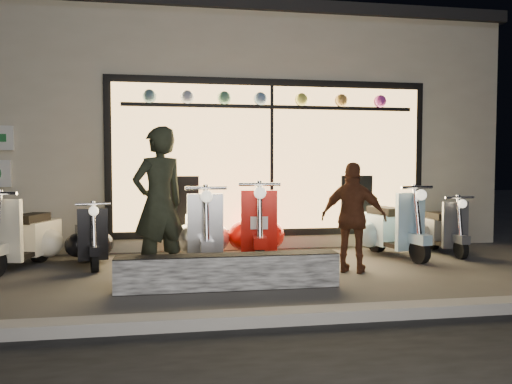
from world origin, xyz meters
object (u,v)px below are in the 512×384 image
scooter_red (257,229)px  man (159,204)px  woman (353,218)px  graffiti_barrier (229,272)px  scooter_silver (202,232)px

scooter_red → man: man is taller
man → woman: 2.54m
graffiti_barrier → scooter_red: 1.94m
graffiti_barrier → scooter_red: size_ratio=1.60×
graffiti_barrier → scooter_silver: scooter_silver is taller
scooter_red → woman: 1.65m
scooter_silver → man: (-0.60, -1.14, 0.51)m
scooter_silver → woman: woman is taller
scooter_silver → man: man is taller
woman → scooter_silver: bearing=0.2°
scooter_silver → scooter_red: 0.84m
scooter_red → woman: (1.10, -1.20, 0.28)m
graffiti_barrier → scooter_red: scooter_red is taller
graffiti_barrier → man: (-0.80, 0.59, 0.75)m
graffiti_barrier → scooter_silver: size_ratio=1.68×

